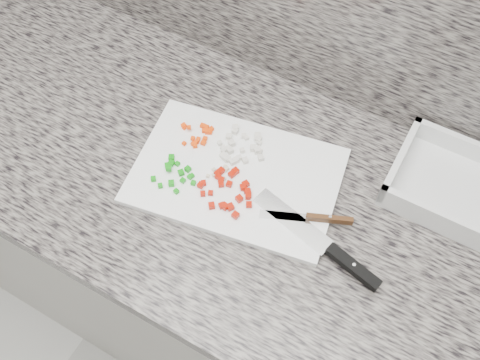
# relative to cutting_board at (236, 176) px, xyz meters

# --- Properties ---
(cabinet) EXTENTS (3.92, 0.62, 0.86)m
(cabinet) POSITION_rel_cutting_board_xyz_m (0.02, -0.00, -0.48)
(cabinet) COLOR silver
(cabinet) RESTS_ON ground
(countertop) EXTENTS (3.96, 0.64, 0.04)m
(countertop) POSITION_rel_cutting_board_xyz_m (0.02, -0.00, -0.03)
(countertop) COLOR slate
(countertop) RESTS_ON cabinet
(cutting_board) EXTENTS (0.44, 0.33, 0.01)m
(cutting_board) POSITION_rel_cutting_board_xyz_m (0.00, 0.00, 0.00)
(cutting_board) COLOR white
(cutting_board) RESTS_ON countertop
(carrot_pile) EXTENTS (0.07, 0.07, 0.01)m
(carrot_pile) POSITION_rel_cutting_board_xyz_m (-0.11, 0.04, 0.01)
(carrot_pile) COLOR #F44005
(carrot_pile) RESTS_ON cutting_board
(onion_pile) EXTENTS (0.11, 0.10, 0.01)m
(onion_pile) POSITION_rel_cutting_board_xyz_m (-0.02, 0.06, 0.01)
(onion_pile) COLOR silver
(onion_pile) RESTS_ON cutting_board
(green_pepper_pile) EXTENTS (0.09, 0.08, 0.02)m
(green_pepper_pile) POSITION_rel_cutting_board_xyz_m (-0.10, -0.06, 0.01)
(green_pepper_pile) COLOR #0C8D0D
(green_pepper_pile) RESTS_ON cutting_board
(red_pepper_pile) EXTENTS (0.12, 0.11, 0.01)m
(red_pepper_pile) POSITION_rel_cutting_board_xyz_m (0.01, -0.04, 0.01)
(red_pepper_pile) COLOR #B01202
(red_pepper_pile) RESTS_ON cutting_board
(garlic_pile) EXTENTS (0.04, 0.04, 0.01)m
(garlic_pile) POSITION_rel_cutting_board_xyz_m (-0.03, -0.01, 0.01)
(garlic_pile) COLOR beige
(garlic_pile) RESTS_ON cutting_board
(chef_knife) EXTENTS (0.28, 0.10, 0.02)m
(chef_knife) POSITION_rel_cutting_board_xyz_m (0.23, -0.06, 0.01)
(chef_knife) COLOR silver
(chef_knife) RESTS_ON cutting_board
(paring_knife) EXTENTS (0.17, 0.08, 0.02)m
(paring_knife) POSITION_rel_cutting_board_xyz_m (0.18, -0.02, 0.01)
(paring_knife) COLOR silver
(paring_knife) RESTS_ON cutting_board
(tray) EXTENTS (0.28, 0.20, 0.06)m
(tray) POSITION_rel_cutting_board_xyz_m (0.40, 0.18, 0.01)
(tray) COLOR silver
(tray) RESTS_ON countertop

